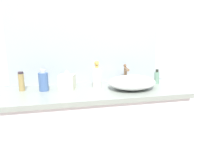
# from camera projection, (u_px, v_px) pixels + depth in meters

# --- Properties ---
(bathroom_wall_rear) EXTENTS (6.00, 0.06, 2.60)m
(bathroom_wall_rear) POSITION_uv_depth(u_px,v_px,m) (94.00, 36.00, 1.97)
(bathroom_wall_rear) COLOR silver
(bathroom_wall_rear) RESTS_ON ground
(vanity_counter) EXTENTS (1.51, 0.55, 0.88)m
(vanity_counter) POSITION_uv_depth(u_px,v_px,m) (92.00, 140.00, 1.84)
(vanity_counter) COLOR white
(vanity_counter) RESTS_ON ground
(wall_mirror_panel) EXTENTS (1.33, 0.01, 1.13)m
(wall_mirror_panel) POSITION_uv_depth(u_px,v_px,m) (86.00, 19.00, 1.88)
(wall_mirror_panel) COLOR #B2BCC6
(wall_mirror_panel) RESTS_ON vanity_counter
(sink_basin) EXTENTS (0.39, 0.33, 0.11)m
(sink_basin) POSITION_uv_depth(u_px,v_px,m) (132.00, 82.00, 1.78)
(sink_basin) COLOR white
(sink_basin) RESTS_ON vanity_counter
(faucet) EXTENTS (0.03, 0.11, 0.17)m
(faucet) POSITION_uv_depth(u_px,v_px,m) (126.00, 73.00, 1.95)
(faucet) COLOR brown
(faucet) RESTS_ON vanity_counter
(soap_dispenser) EXTENTS (0.07, 0.07, 0.23)m
(soap_dispenser) POSITION_uv_depth(u_px,v_px,m) (97.00, 76.00, 1.81)
(soap_dispenser) COLOR white
(soap_dispenser) RESTS_ON vanity_counter
(lotion_bottle) EXTENTS (0.04, 0.04, 0.15)m
(lotion_bottle) POSITION_uv_depth(u_px,v_px,m) (21.00, 82.00, 1.71)
(lotion_bottle) COLOR tan
(lotion_bottle) RESTS_ON vanity_counter
(perfume_bottle) EXTENTS (0.08, 0.08, 0.17)m
(perfume_bottle) POSITION_uv_depth(u_px,v_px,m) (43.00, 81.00, 1.72)
(perfume_bottle) COLOR #4769A1
(perfume_bottle) RESTS_ON vanity_counter
(spray_can) EXTENTS (0.05, 0.05, 0.13)m
(spray_can) POSITION_uv_depth(u_px,v_px,m) (157.00, 77.00, 1.95)
(spray_can) COLOR #75A186
(spray_can) RESTS_ON vanity_counter
(tissue_box) EXTENTS (0.15, 0.15, 0.16)m
(tissue_box) POSITION_uv_depth(u_px,v_px,m) (67.00, 81.00, 1.77)
(tissue_box) COLOR beige
(tissue_box) RESTS_ON vanity_counter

